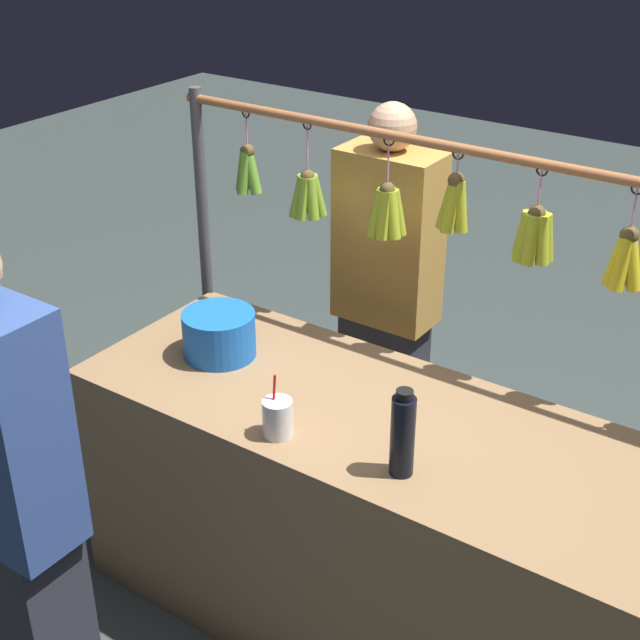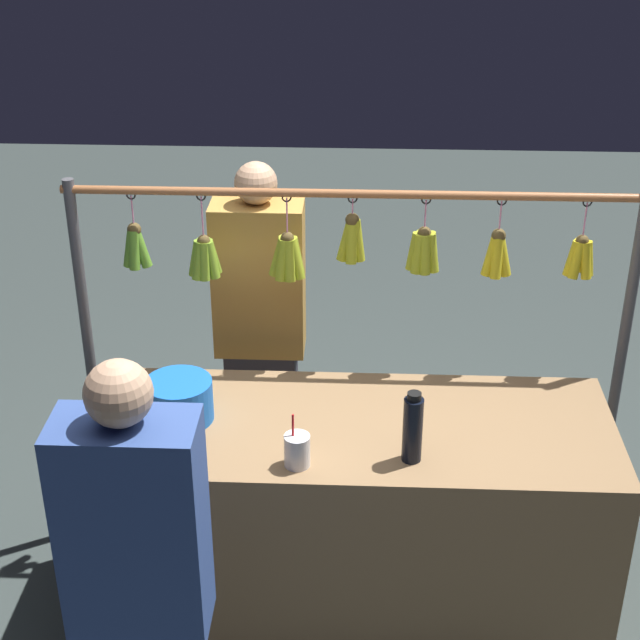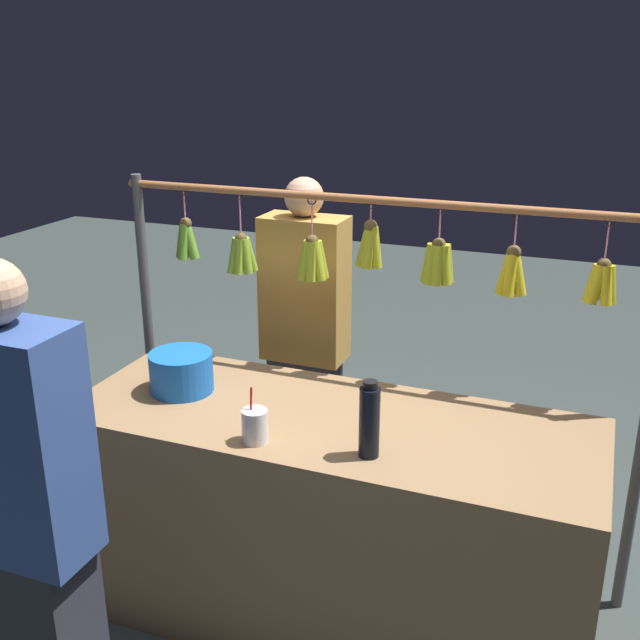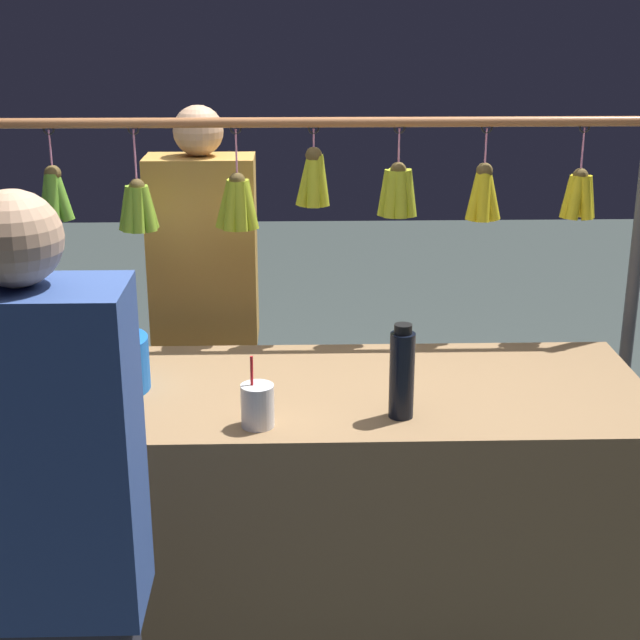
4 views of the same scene
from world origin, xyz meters
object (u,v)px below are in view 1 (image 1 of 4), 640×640
at_px(water_bottle, 403,434).
at_px(blue_bucket, 219,334).
at_px(drink_cup, 277,418).
at_px(customer_person, 13,520).
at_px(vendor_person, 386,310).

bearing_deg(water_bottle, blue_bucket, -14.64).
distance_m(drink_cup, customer_person, 0.76).
bearing_deg(water_bottle, vendor_person, -56.91).
xyz_separation_m(blue_bucket, drink_cup, (-0.44, 0.26, -0.02)).
relative_size(drink_cup, vendor_person, 0.12).
distance_m(water_bottle, customer_person, 1.06).
xyz_separation_m(blue_bucket, vendor_person, (-0.22, -0.72, -0.15)).
bearing_deg(drink_cup, blue_bucket, -30.92).
xyz_separation_m(vendor_person, customer_person, (0.17, 1.62, 0.01)).
height_order(drink_cup, customer_person, customer_person).
relative_size(water_bottle, vendor_person, 0.17).
relative_size(blue_bucket, drink_cup, 1.26).
bearing_deg(customer_person, blue_bucket, -87.05).
bearing_deg(drink_cup, customer_person, 58.52).
relative_size(water_bottle, customer_person, 0.16).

